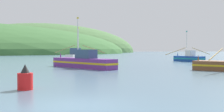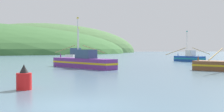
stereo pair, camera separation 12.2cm
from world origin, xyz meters
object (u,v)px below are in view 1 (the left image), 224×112
fishing_boat_blue (189,58)px  fishing_boat_purple (83,62)px  fishing_boat_white (78,57)px  channel_buoy (25,79)px

fishing_boat_blue → fishing_boat_purple: (-19.40, -16.20, 0.07)m
fishing_boat_blue → fishing_boat_white: size_ratio=1.11×
channel_buoy → fishing_boat_white: bearing=88.0°
fishing_boat_purple → channel_buoy: (-2.56, -18.13, -0.17)m
fishing_boat_blue → channel_buoy: bearing=121.1°
fishing_boat_blue → fishing_boat_purple: size_ratio=1.07×
fishing_boat_blue → fishing_boat_white: (-20.81, -0.87, 0.19)m
fishing_boat_white → fishing_boat_purple: (1.40, -15.33, -0.12)m
channel_buoy → fishing_boat_purple: bearing=82.0°
fishing_boat_blue → channel_buoy: fishing_boat_blue is taller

